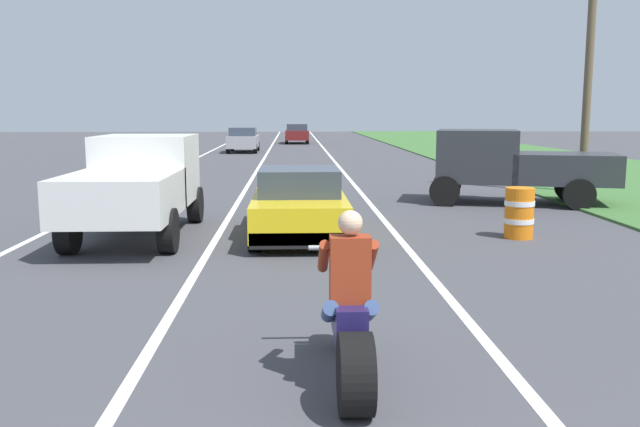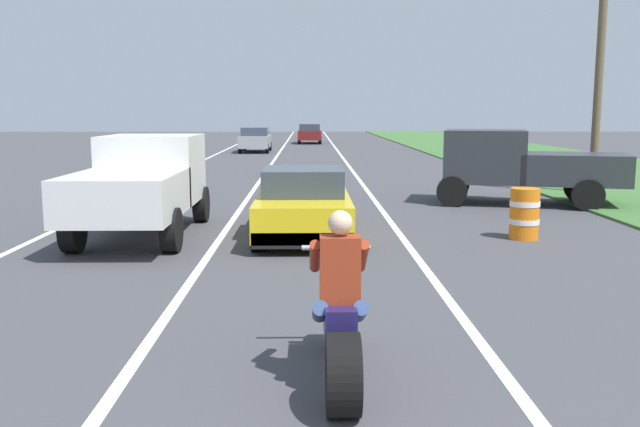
{
  "view_description": "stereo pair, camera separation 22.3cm",
  "coord_description": "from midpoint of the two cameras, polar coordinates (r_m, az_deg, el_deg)",
  "views": [
    {
      "loc": [
        -0.28,
        -1.95,
        2.48
      ],
      "look_at": [
        0.11,
        7.75,
        1.0
      ],
      "focal_mm": 37.73,
      "sensor_mm": 36.0,
      "label": 1
    },
    {
      "loc": [
        -0.06,
        -1.96,
        2.48
      ],
      "look_at": [
        0.11,
        7.75,
        1.0
      ],
      "focal_mm": 37.73,
      "sensor_mm": 36.0,
      "label": 2
    }
  ],
  "objects": [
    {
      "name": "lane_stripe_centre_dashed",
      "position": [
        22.16,
        -6.53,
        2.2
      ],
      "size": [
        0.14,
        120.0,
        0.01
      ],
      "primitive_type": "cube",
      "color": "white",
      "rests_on": "ground"
    },
    {
      "name": "pickup_truck_right_shoulder_dark_grey",
      "position": [
        18.8,
        15.66,
        4.17
      ],
      "size": [
        5.14,
        3.14,
        1.98
      ],
      "color": "#2D3035",
      "rests_on": "ground"
    },
    {
      "name": "lane_stripe_right_solid",
      "position": [
        22.19,
        2.79,
        2.26
      ],
      "size": [
        0.14,
        120.0,
        0.01
      ],
      "primitive_type": "cube",
      "color": "white",
      "rests_on": "ground"
    },
    {
      "name": "distant_car_far_ahead",
      "position": [
        41.35,
        -6.68,
        6.26
      ],
      "size": [
        1.8,
        4.0,
        1.5
      ],
      "color": "#99999E",
      "rests_on": "ground"
    },
    {
      "name": "sports_car_yellow",
      "position": [
        13.46,
        -2.26,
        0.76
      ],
      "size": [
        1.84,
        4.3,
        1.37
      ],
      "color": "yellow",
      "rests_on": "ground"
    },
    {
      "name": "utility_pole_roadside",
      "position": [
        21.88,
        21.64,
        12.83
      ],
      "size": [
        0.24,
        0.24,
        8.59
      ],
      "primitive_type": "cylinder",
      "color": "brown",
      "rests_on": "ground"
    },
    {
      "name": "motorcycle_with_rider",
      "position": [
        6.14,
        1.48,
        -9.25
      ],
      "size": [
        0.7,
        2.21,
        1.62
      ],
      "color": "black",
      "rests_on": "ground"
    },
    {
      "name": "lane_stripe_left_solid",
      "position": [
        22.71,
        -15.63,
        2.09
      ],
      "size": [
        0.14,
        120.0,
        0.01
      ],
      "primitive_type": "cube",
      "color": "white",
      "rests_on": "ground"
    },
    {
      "name": "pickup_truck_left_lane_white",
      "position": [
        13.79,
        -15.67,
        2.64
      ],
      "size": [
        2.02,
        4.8,
        1.98
      ],
      "color": "silver",
      "rests_on": "ground"
    },
    {
      "name": "distant_car_further_ahead",
      "position": [
        52.35,
        -2.09,
        6.81
      ],
      "size": [
        1.8,
        4.0,
        1.5
      ],
      "color": "maroon",
      "rests_on": "ground"
    },
    {
      "name": "construction_barrel_nearest",
      "position": [
        13.73,
        16.09,
        0.06
      ],
      "size": [
        0.58,
        0.58,
        1.0
      ],
      "color": "orange",
      "rests_on": "ground"
    }
  ]
}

